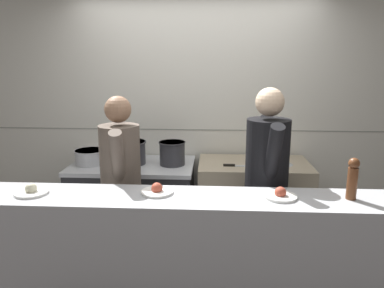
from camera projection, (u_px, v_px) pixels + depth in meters
wall_back_tiled at (198, 115)px, 3.98m from camera, size 8.00×0.06×2.60m
oven_range at (134, 204)px, 3.82m from camera, size 1.21×0.71×0.87m
prep_counter at (253, 206)px, 3.75m from camera, size 1.08×0.65×0.90m
pass_counter at (180, 261)px, 2.67m from camera, size 3.05×0.45×0.97m
stock_pot at (90, 156)px, 3.70m from camera, size 0.31×0.31×0.14m
sauce_pot at (129, 152)px, 3.71m from camera, size 0.35×0.35×0.22m
braising_pot at (172, 153)px, 3.67m from camera, size 0.26×0.26×0.23m
mixing_bowl_steel at (279, 160)px, 3.60m from camera, size 0.26×0.26×0.07m
chefs_knife at (239, 166)px, 3.53m from camera, size 0.36×0.04×0.02m
plated_dish_main at (31, 191)px, 2.60m from camera, size 0.23×0.23×0.08m
plated_dish_appetiser at (157, 191)px, 2.61m from camera, size 0.22×0.22×0.08m
plated_dish_dessert at (280, 195)px, 2.53m from camera, size 0.22×0.22×0.08m
pepper_mill at (353, 178)px, 2.48m from camera, size 0.07×0.07×0.29m
chef_head_cook at (121, 183)px, 3.07m from camera, size 0.38×0.70×1.61m
chef_sous at (266, 181)px, 2.98m from camera, size 0.36×0.73×1.68m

